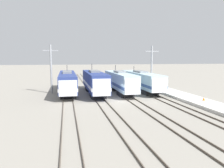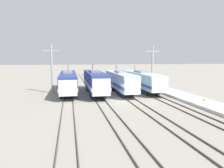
{
  "view_description": "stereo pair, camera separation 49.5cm",
  "coord_description": "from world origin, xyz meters",
  "px_view_note": "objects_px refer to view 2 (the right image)",
  "views": [
    {
      "loc": [
        -7.56,
        -32.56,
        6.56
      ],
      "look_at": [
        -0.47,
        1.07,
        2.51
      ],
      "focal_mm": 35.0,
      "sensor_mm": 36.0,
      "label": 1
    },
    {
      "loc": [
        -7.08,
        -32.65,
        6.56
      ],
      "look_at": [
        -0.47,
        1.07,
        2.51
      ],
      "focal_mm": 35.0,
      "sensor_mm": 36.0,
      "label": 2
    }
  ],
  "objects_px": {
    "locomotive_center_left": "(95,82)",
    "locomotive_far_right": "(142,80)",
    "locomotive_center_right": "(121,82)",
    "traffic_cone": "(204,99)",
    "locomotive_far_left": "(68,82)",
    "catenary_tower_right": "(152,67)",
    "catenary_tower_left": "(52,68)"
  },
  "relations": [
    {
      "from": "locomotive_far_left",
      "to": "locomotive_far_right",
      "type": "distance_m",
      "value": 14.72
    },
    {
      "from": "locomotive_far_left",
      "to": "locomotive_far_right",
      "type": "xyz_separation_m",
      "value": [
        14.71,
        0.56,
        -0.05
      ]
    },
    {
      "from": "locomotive_far_right",
      "to": "catenary_tower_right",
      "type": "xyz_separation_m",
      "value": [
        2.26,
        -0.02,
        2.65
      ]
    },
    {
      "from": "locomotive_center_left",
      "to": "traffic_cone",
      "type": "xyz_separation_m",
      "value": [
        14.6,
        -11.66,
        -1.61
      ]
    },
    {
      "from": "locomotive_far_right",
      "to": "catenary_tower_left",
      "type": "distance_m",
      "value": 17.84
    },
    {
      "from": "locomotive_far_left",
      "to": "traffic_cone",
      "type": "relative_size",
      "value": 40.79
    },
    {
      "from": "locomotive_far_left",
      "to": "locomotive_center_right",
      "type": "height_order",
      "value": "locomotive_center_right"
    },
    {
      "from": "catenary_tower_left",
      "to": "traffic_cone",
      "type": "bearing_deg",
      "value": -32.05
    },
    {
      "from": "locomotive_center_left",
      "to": "catenary_tower_right",
      "type": "distance_m",
      "value": 12.54
    },
    {
      "from": "locomotive_center_left",
      "to": "locomotive_far_right",
      "type": "height_order",
      "value": "locomotive_center_left"
    },
    {
      "from": "locomotive_center_right",
      "to": "traffic_cone",
      "type": "height_order",
      "value": "locomotive_center_right"
    },
    {
      "from": "locomotive_far_right",
      "to": "traffic_cone",
      "type": "height_order",
      "value": "locomotive_far_right"
    },
    {
      "from": "locomotive_far_left",
      "to": "locomotive_center_left",
      "type": "xyz_separation_m",
      "value": [
        4.9,
        -1.85,
        0.12
      ]
    },
    {
      "from": "locomotive_center_right",
      "to": "locomotive_far_left",
      "type": "bearing_deg",
      "value": 170.07
    },
    {
      "from": "catenary_tower_right",
      "to": "traffic_cone",
      "type": "height_order",
      "value": "catenary_tower_right"
    },
    {
      "from": "locomotive_far_right",
      "to": "catenary_tower_right",
      "type": "height_order",
      "value": "catenary_tower_right"
    },
    {
      "from": "locomotive_far_left",
      "to": "catenary_tower_right",
      "type": "bearing_deg",
      "value": 1.82
    },
    {
      "from": "locomotive_center_left",
      "to": "catenary_tower_right",
      "type": "relative_size",
      "value": 1.89
    },
    {
      "from": "locomotive_center_right",
      "to": "catenary_tower_right",
      "type": "relative_size",
      "value": 1.84
    },
    {
      "from": "locomotive_far_left",
      "to": "catenary_tower_right",
      "type": "height_order",
      "value": "catenary_tower_right"
    },
    {
      "from": "locomotive_far_left",
      "to": "locomotive_center_left",
      "type": "distance_m",
      "value": 5.24
    },
    {
      "from": "traffic_cone",
      "to": "locomotive_far_left",
      "type": "bearing_deg",
      "value": 145.3
    },
    {
      "from": "catenary_tower_right",
      "to": "traffic_cone",
      "type": "relative_size",
      "value": 19.22
    },
    {
      "from": "locomotive_center_left",
      "to": "locomotive_far_left",
      "type": "bearing_deg",
      "value": 159.33
    },
    {
      "from": "locomotive_center_left",
      "to": "traffic_cone",
      "type": "bearing_deg",
      "value": -38.6
    },
    {
      "from": "locomotive_center_left",
      "to": "locomotive_far_right",
      "type": "relative_size",
      "value": 0.88
    },
    {
      "from": "catenary_tower_left",
      "to": "locomotive_center_right",
      "type": "bearing_deg",
      "value": -10.05
    },
    {
      "from": "locomotive_center_left",
      "to": "traffic_cone",
      "type": "relative_size",
      "value": 36.25
    },
    {
      "from": "catenary_tower_left",
      "to": "locomotive_far_right",
      "type": "bearing_deg",
      "value": 0.08
    },
    {
      "from": "locomotive_center_left",
      "to": "locomotive_far_right",
      "type": "distance_m",
      "value": 10.1
    },
    {
      "from": "locomotive_far_left",
      "to": "locomotive_far_right",
      "type": "relative_size",
      "value": 0.99
    },
    {
      "from": "catenary_tower_left",
      "to": "traffic_cone",
      "type": "distance_m",
      "value": 26.79
    }
  ]
}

